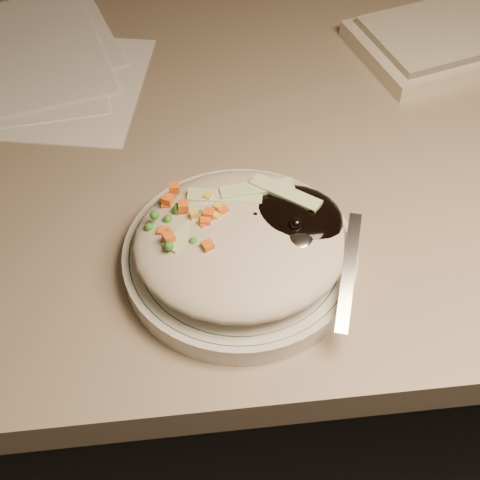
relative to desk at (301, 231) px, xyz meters
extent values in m
cube|color=gray|center=(0.00, 0.00, 0.18)|extent=(1.40, 0.70, 0.04)
cylinder|color=silver|center=(-0.11, -0.21, 0.21)|extent=(0.22, 0.22, 0.02)
torus|color=#144723|center=(-0.11, -0.21, 0.22)|extent=(0.21, 0.21, 0.00)
torus|color=#144723|center=(-0.11, -0.21, 0.22)|extent=(0.19, 0.19, 0.00)
ellipsoid|color=#B2A790|center=(-0.11, -0.21, 0.24)|extent=(0.19, 0.18, 0.04)
ellipsoid|color=black|center=(-0.06, -0.20, 0.25)|extent=(0.10, 0.09, 0.03)
ellipsoid|color=orange|center=(-0.15, -0.19, 0.24)|extent=(0.08, 0.08, 0.02)
sphere|color=black|center=(-0.09, -0.20, 0.25)|extent=(0.01, 0.01, 0.01)
sphere|color=black|center=(-0.06, -0.19, 0.25)|extent=(0.01, 0.01, 0.01)
sphere|color=black|center=(-0.04, -0.20, 0.26)|extent=(0.01, 0.01, 0.01)
sphere|color=black|center=(-0.05, -0.18, 0.25)|extent=(0.01, 0.01, 0.01)
sphere|color=black|center=(-0.06, -0.21, 0.26)|extent=(0.01, 0.01, 0.01)
sphere|color=black|center=(-0.07, -0.20, 0.25)|extent=(0.01, 0.01, 0.01)
sphere|color=black|center=(-0.05, -0.18, 0.25)|extent=(0.01, 0.01, 0.01)
cube|color=orange|center=(-0.16, -0.18, 0.26)|extent=(0.01, 0.01, 0.01)
cube|color=orange|center=(-0.14, -0.20, 0.25)|extent=(0.01, 0.01, 0.01)
cube|color=orange|center=(-0.17, -0.17, 0.26)|extent=(0.01, 0.01, 0.01)
cube|color=orange|center=(-0.13, -0.19, 0.26)|extent=(0.01, 0.01, 0.01)
cube|color=orange|center=(-0.14, -0.20, 0.26)|extent=(0.01, 0.01, 0.01)
cube|color=orange|center=(-0.17, -0.16, 0.25)|extent=(0.01, 0.01, 0.01)
cube|color=orange|center=(-0.16, -0.18, 0.26)|extent=(0.01, 0.01, 0.01)
cube|color=orange|center=(-0.14, -0.20, 0.26)|extent=(0.01, 0.01, 0.01)
cube|color=orange|center=(-0.12, -0.19, 0.26)|extent=(0.01, 0.01, 0.01)
cube|color=orange|center=(-0.16, -0.16, 0.26)|extent=(0.01, 0.01, 0.01)
cube|color=orange|center=(-0.17, -0.22, 0.26)|extent=(0.01, 0.01, 0.01)
cube|color=orange|center=(-0.14, -0.23, 0.26)|extent=(0.01, 0.01, 0.01)
cube|color=orange|center=(-0.17, -0.20, 0.25)|extent=(0.01, 0.01, 0.01)
cube|color=orange|center=(-0.17, -0.17, 0.25)|extent=(0.01, 0.01, 0.01)
sphere|color=#388C28|center=(-0.14, -0.19, 0.25)|extent=(0.01, 0.01, 0.01)
sphere|color=#388C28|center=(-0.17, -0.23, 0.26)|extent=(0.01, 0.01, 0.01)
sphere|color=#388C28|center=(-0.17, -0.19, 0.26)|extent=(0.01, 0.01, 0.01)
sphere|color=#388C28|center=(-0.18, -0.19, 0.26)|extent=(0.01, 0.01, 0.01)
sphere|color=#388C28|center=(-0.14, -0.19, 0.25)|extent=(0.01, 0.01, 0.01)
sphere|color=#388C28|center=(-0.13, -0.22, 0.25)|extent=(0.01, 0.01, 0.01)
sphere|color=#388C28|center=(-0.15, -0.19, 0.25)|extent=(0.01, 0.01, 0.01)
sphere|color=#388C28|center=(-0.16, -0.21, 0.25)|extent=(0.01, 0.01, 0.01)
sphere|color=#388C28|center=(-0.19, -0.19, 0.25)|extent=(0.01, 0.01, 0.01)
sphere|color=#388C28|center=(-0.16, -0.18, 0.26)|extent=(0.01, 0.01, 0.01)
sphere|color=#388C28|center=(-0.16, -0.18, 0.26)|extent=(0.01, 0.01, 0.01)
sphere|color=#388C28|center=(-0.17, -0.21, 0.25)|extent=(0.01, 0.01, 0.01)
sphere|color=#388C28|center=(-0.15, -0.22, 0.26)|extent=(0.01, 0.01, 0.01)
sphere|color=#388C28|center=(-0.12, -0.17, 0.25)|extent=(0.01, 0.01, 0.01)
cube|color=yellow|center=(-0.14, -0.19, 0.25)|extent=(0.01, 0.01, 0.01)
cube|color=yellow|center=(-0.13, -0.20, 0.26)|extent=(0.01, 0.01, 0.01)
cube|color=yellow|center=(-0.15, -0.18, 0.25)|extent=(0.01, 0.01, 0.01)
cube|color=yellow|center=(-0.15, -0.19, 0.26)|extent=(0.01, 0.01, 0.01)
cube|color=yellow|center=(-0.15, -0.20, 0.25)|extent=(0.01, 0.01, 0.01)
cube|color=yellow|center=(-0.12, -0.19, 0.26)|extent=(0.01, 0.01, 0.01)
cube|color=yellow|center=(-0.13, -0.17, 0.26)|extent=(0.01, 0.01, 0.01)
cube|color=yellow|center=(-0.14, -0.20, 0.25)|extent=(0.01, 0.01, 0.01)
cube|color=#B2D18C|center=(-0.12, -0.17, 0.26)|extent=(0.07, 0.03, 0.00)
cube|color=#B2D18C|center=(-0.09, -0.17, 0.26)|extent=(0.07, 0.02, 0.00)
cube|color=#B2D18C|center=(-0.15, -0.20, 0.26)|extent=(0.06, 0.06, 0.00)
cube|color=#B2D18C|center=(-0.06, -0.18, 0.26)|extent=(0.06, 0.05, 0.00)
cube|color=#B2D18C|center=(-0.10, -0.22, 0.25)|extent=(0.07, 0.03, 0.00)
ellipsoid|color=silver|center=(-0.06, -0.22, 0.25)|extent=(0.05, 0.06, 0.01)
cube|color=silver|center=(-0.02, -0.25, 0.24)|extent=(0.04, 0.11, 0.03)
cube|color=white|center=(-0.34, 0.10, 0.20)|extent=(0.34, 0.27, 0.00)
camera|label=1|loc=(-0.15, -0.59, 0.69)|focal=50.00mm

